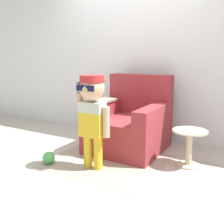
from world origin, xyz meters
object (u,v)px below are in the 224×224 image
Objects in this scene: side_table at (189,144)px; armchair at (130,124)px; toy_ball at (49,158)px; person_child at (92,107)px.

armchair is at bearing 166.70° from side_table.
toy_ball is at bearing -121.88° from armchair.
side_table is 2.91× the size of toy_ball.
armchair is 2.34× the size of side_table.
toy_ball is (-0.60, -0.97, -0.28)m from armchair.
armchair reaches higher than toy_ball.
side_table is 1.66m from toy_ball.
person_child is at bearing 17.11° from toy_ball.
side_table is (0.93, 0.60, -0.45)m from person_child.
armchair reaches higher than side_table.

